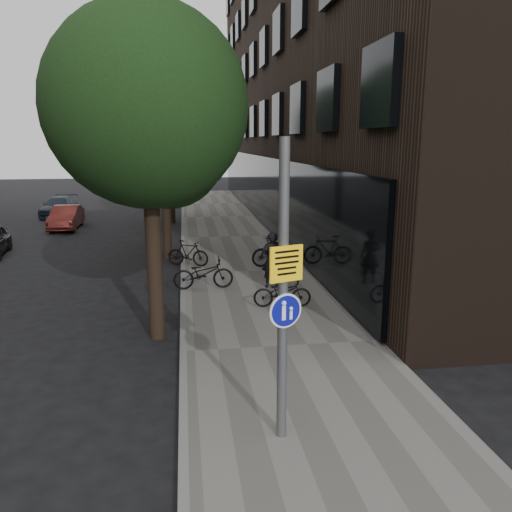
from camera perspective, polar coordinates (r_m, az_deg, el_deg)
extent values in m
plane|color=black|center=(8.44, 6.31, -19.79)|extent=(120.00, 120.00, 0.00)
cube|color=slate|center=(17.58, -0.99, -1.90)|extent=(4.50, 60.00, 0.12)
cube|color=slate|center=(17.45, -8.35, -2.13)|extent=(0.15, 60.00, 0.13)
cube|color=black|center=(30.99, 12.27, 20.88)|extent=(12.00, 40.00, 18.00)
cylinder|color=black|center=(11.76, -11.49, -1.89)|extent=(0.36, 0.36, 3.20)
sphere|color=black|center=(11.41, -12.35, 16.38)|extent=(4.40, 4.40, 4.40)
sphere|color=black|center=(12.17, -9.95, 11.53)|extent=(2.64, 2.64, 2.64)
cylinder|color=black|center=(20.10, -10.21, 4.25)|extent=(0.36, 0.36, 3.20)
sphere|color=black|center=(19.89, -10.65, 14.85)|extent=(5.00, 5.00, 5.00)
sphere|color=black|center=(20.67, -9.31, 12.04)|extent=(3.00, 3.00, 3.00)
cylinder|color=black|center=(29.02, -9.66, 6.88)|extent=(0.36, 0.36, 3.20)
sphere|color=black|center=(28.88, -9.94, 14.20)|extent=(5.00, 5.00, 5.00)
sphere|color=black|center=(29.67, -9.03, 12.26)|extent=(3.00, 3.00, 3.00)
cylinder|color=#595B5E|center=(7.26, 3.08, -4.58)|extent=(0.15, 0.15, 4.50)
cube|color=yellow|center=(7.12, 3.13, -0.74)|extent=(0.50, 0.19, 0.52)
cylinder|color=#0C1087|center=(7.32, 3.06, -6.08)|extent=(0.44, 0.16, 0.46)
cylinder|color=white|center=(7.32, 3.06, -6.08)|extent=(0.50, 0.18, 0.52)
imported|color=black|center=(15.43, 1.80, -0.42)|extent=(0.65, 0.43, 1.75)
imported|color=black|center=(13.70, 3.02, -4.17)|extent=(1.63, 0.72, 0.83)
imported|color=black|center=(18.16, 2.23, 0.52)|extent=(1.85, 0.76, 1.08)
imported|color=black|center=(15.43, -6.05, -2.00)|extent=(1.86, 0.70, 0.97)
imported|color=black|center=(18.35, -7.78, 0.32)|extent=(1.62, 1.03, 0.95)
imported|color=#5D1F1A|center=(28.59, -20.88, 4.14)|extent=(1.38, 3.77, 1.24)
imported|color=#1A222F|center=(33.71, -21.56, 5.28)|extent=(1.79, 4.20, 1.21)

